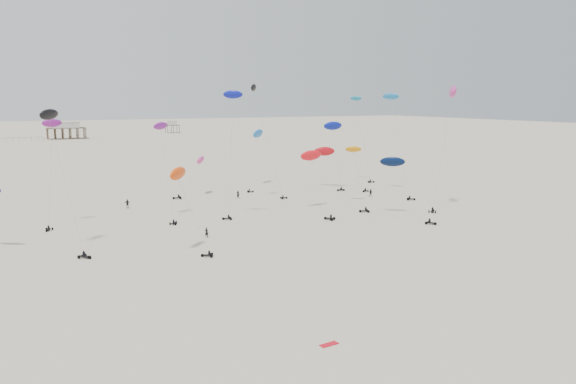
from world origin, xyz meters
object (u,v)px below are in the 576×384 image
rig_4 (396,123)px  pavilion_small (172,128)px  spectator_0 (207,237)px  pavilion_main (66,131)px  rig_8 (183,188)px  rig_0 (61,162)px

rig_4 → pavilion_small: bearing=-144.3°
spectator_0 → pavilion_main: bearing=-50.6°
pavilion_main → pavilion_small: size_ratio=2.33×
pavilion_small → rig_4: rig_4 is taller
pavilion_small → rig_8: 307.10m
rig_4 → rig_0: bearing=-34.8°
pavilion_main → rig_8: 266.82m
pavilion_small → spectator_0: pavilion_small is taller
pavilion_main → rig_8: bearing=-92.0°
rig_8 → spectator_0: bearing=-15.5°
rig_8 → spectator_0: rig_8 is taller
pavilion_main → rig_4: bearing=-77.9°
pavilion_small → spectator_0: size_ratio=4.56×
pavilion_main → rig_0: rig_0 is taller
pavilion_main → rig_8: (-9.37, -266.60, 5.48)m
rig_4 → rig_8: bearing=-24.5°
rig_4 → spectator_0: 60.99m
rig_0 → spectator_0: size_ratio=10.76×
pavilion_small → rig_4: 268.58m
pavilion_main → rig_4: rig_4 is taller
pavilion_main → rig_4: (51.00, -237.57, 12.76)m
rig_8 → rig_4: bearing=-42.0°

